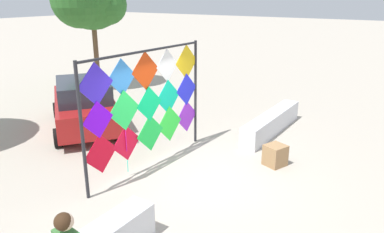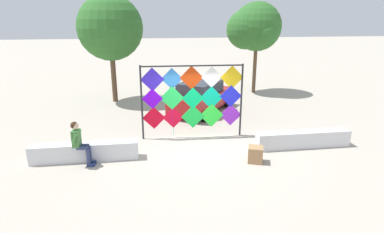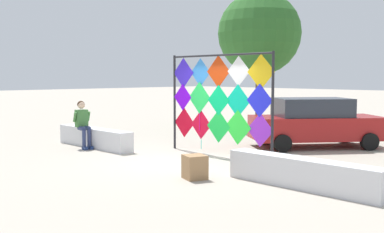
{
  "view_description": "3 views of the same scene",
  "coord_description": "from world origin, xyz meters",
  "px_view_note": "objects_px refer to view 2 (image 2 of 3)",
  "views": [
    {
      "loc": [
        -6.22,
        -3.97,
        3.93
      ],
      "look_at": [
        0.36,
        0.41,
        1.31
      ],
      "focal_mm": 34.58,
      "sensor_mm": 36.0,
      "label": 1
    },
    {
      "loc": [
        -1.73,
        -10.11,
        4.47
      ],
      "look_at": [
        -0.09,
        0.85,
        0.99
      ],
      "focal_mm": 29.99,
      "sensor_mm": 36.0,
      "label": 2
    },
    {
      "loc": [
        8.97,
        -8.23,
        2.21
      ],
      "look_at": [
        -0.1,
        0.47,
        1.14
      ],
      "focal_mm": 45.2,
      "sensor_mm": 36.0,
      "label": 3
    }
  ],
  "objects_px": {
    "parked_car": "(201,96)",
    "tree_far_right": "(254,27)",
    "cardboard_box_large": "(255,154)",
    "kite_display_rack": "(193,96)",
    "seated_vendor": "(79,140)",
    "tree_palm_like": "(109,29)"
  },
  "relations": [
    {
      "from": "tree_far_right",
      "to": "parked_car",
      "type": "bearing_deg",
      "value": -135.71
    },
    {
      "from": "tree_far_right",
      "to": "tree_palm_like",
      "type": "bearing_deg",
      "value": -172.61
    },
    {
      "from": "kite_display_rack",
      "to": "seated_vendor",
      "type": "distance_m",
      "value": 4.34
    },
    {
      "from": "kite_display_rack",
      "to": "cardboard_box_large",
      "type": "xyz_separation_m",
      "value": [
        1.65,
        -2.51,
        -1.38
      ]
    },
    {
      "from": "seated_vendor",
      "to": "cardboard_box_large",
      "type": "bearing_deg",
      "value": -5.96
    },
    {
      "from": "seated_vendor",
      "to": "tree_far_right",
      "type": "xyz_separation_m",
      "value": [
        8.48,
        8.94,
        3.0
      ]
    },
    {
      "from": "cardboard_box_large",
      "to": "kite_display_rack",
      "type": "bearing_deg",
      "value": 123.32
    },
    {
      "from": "cardboard_box_large",
      "to": "tree_far_right",
      "type": "height_order",
      "value": "tree_far_right"
    },
    {
      "from": "seated_vendor",
      "to": "parked_car",
      "type": "relative_size",
      "value": 0.35
    },
    {
      "from": "kite_display_rack",
      "to": "tree_far_right",
      "type": "relative_size",
      "value": 0.72
    },
    {
      "from": "seated_vendor",
      "to": "cardboard_box_large",
      "type": "height_order",
      "value": "seated_vendor"
    },
    {
      "from": "parked_car",
      "to": "cardboard_box_large",
      "type": "distance_m",
      "value": 5.91
    },
    {
      "from": "kite_display_rack",
      "to": "parked_car",
      "type": "distance_m",
      "value": 3.57
    },
    {
      "from": "parked_car",
      "to": "tree_far_right",
      "type": "relative_size",
      "value": 0.78
    },
    {
      "from": "kite_display_rack",
      "to": "parked_car",
      "type": "bearing_deg",
      "value": 74.54
    },
    {
      "from": "parked_car",
      "to": "tree_palm_like",
      "type": "height_order",
      "value": "tree_palm_like"
    },
    {
      "from": "tree_far_right",
      "to": "tree_palm_like",
      "type": "relative_size",
      "value": 0.95
    },
    {
      "from": "seated_vendor",
      "to": "tree_far_right",
      "type": "bearing_deg",
      "value": 46.52
    },
    {
      "from": "parked_car",
      "to": "tree_far_right",
      "type": "height_order",
      "value": "tree_far_right"
    },
    {
      "from": "seated_vendor",
      "to": "parked_car",
      "type": "xyz_separation_m",
      "value": [
        4.72,
        5.28,
        -0.07
      ]
    },
    {
      "from": "parked_car",
      "to": "tree_palm_like",
      "type": "xyz_separation_m",
      "value": [
        -4.36,
        2.61,
        3.07
      ]
    },
    {
      "from": "seated_vendor",
      "to": "parked_car",
      "type": "bearing_deg",
      "value": 48.18
    }
  ]
}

